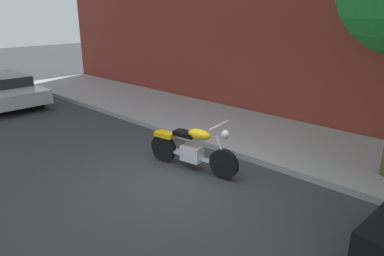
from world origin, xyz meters
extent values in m
plane|color=#303335|center=(0.00, 0.00, 0.00)|extent=(60.00, 60.00, 0.00)
cube|color=gray|center=(0.00, 3.36, 0.07)|extent=(23.52, 3.15, 0.14)
cylinder|color=black|center=(0.56, 0.77, 0.31)|extent=(0.62, 0.21, 0.61)
cylinder|color=black|center=(-0.94, 0.54, 0.31)|extent=(0.62, 0.21, 0.61)
cube|color=silver|center=(-0.19, 0.65, 0.36)|extent=(0.48, 0.34, 0.32)
cube|color=silver|center=(-0.19, 0.65, 0.29)|extent=(1.37, 0.28, 0.06)
ellipsoid|color=yellow|center=(-0.01, 0.68, 0.81)|extent=(0.55, 0.33, 0.22)
cube|color=black|center=(-0.37, 0.63, 0.75)|extent=(0.51, 0.31, 0.10)
cube|color=yellow|center=(-0.90, 0.55, 0.63)|extent=(0.47, 0.30, 0.10)
cylinder|color=silver|center=(0.51, 0.76, 0.59)|extent=(0.28, 0.09, 0.58)
cylinder|color=silver|center=(0.45, 0.75, 1.09)|extent=(0.14, 0.70, 0.04)
sphere|color=silver|center=(0.58, 0.77, 0.93)|extent=(0.17, 0.17, 0.17)
cylinder|color=silver|center=(-0.46, 0.77, 0.26)|extent=(0.80, 0.21, 0.09)
cylinder|color=black|center=(-7.56, 0.75, 0.32)|extent=(0.64, 0.22, 0.64)
cylinder|color=black|center=(-10.27, 0.76, 0.32)|extent=(0.64, 0.22, 0.64)
cube|color=#B7BABF|center=(-8.92, -0.02, 0.47)|extent=(4.25, 1.88, 0.45)
camera|label=1|loc=(4.52, -4.34, 3.18)|focal=33.25mm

